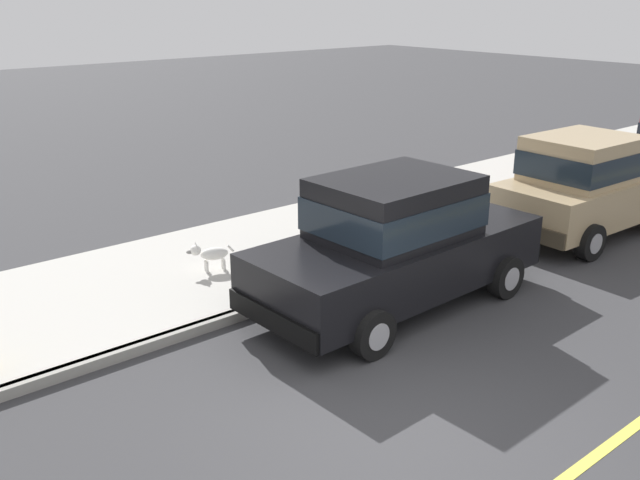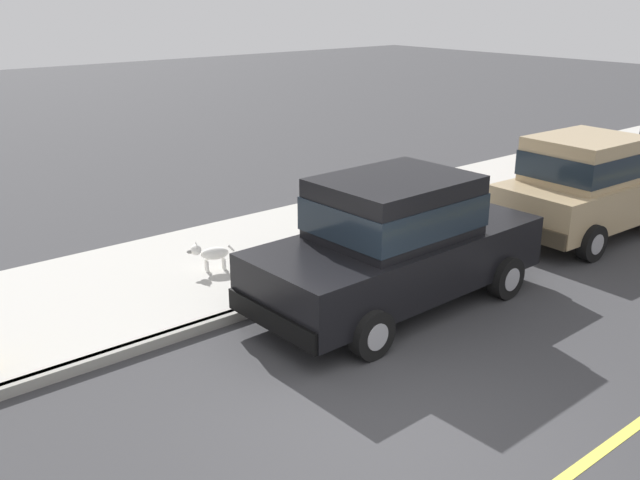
# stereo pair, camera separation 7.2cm
# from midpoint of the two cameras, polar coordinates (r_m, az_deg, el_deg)

# --- Properties ---
(ground_plane) EXTENTS (80.00, 80.00, 0.00)m
(ground_plane) POSITION_cam_midpoint_polar(r_m,az_deg,el_deg) (7.67, 6.17, -14.73)
(ground_plane) COLOR #38383A
(curb) EXTENTS (0.16, 64.00, 0.14)m
(curb) POSITION_cam_midpoint_polar(r_m,az_deg,el_deg) (9.81, -7.35, -6.22)
(curb) COLOR gray
(curb) RESTS_ON ground
(sidewalk) EXTENTS (3.60, 64.00, 0.14)m
(sidewalk) POSITION_cam_midpoint_polar(r_m,az_deg,el_deg) (11.25, -12.33, -3.06)
(sidewalk) COLOR #B7B5AD
(sidewalk) RESTS_ON ground
(car_black_sedan) EXTENTS (2.12, 4.64, 1.92)m
(car_black_sedan) POSITION_cam_midpoint_polar(r_m,az_deg,el_deg) (9.96, 6.02, -0.06)
(car_black_sedan) COLOR black
(car_black_sedan) RESTS_ON ground
(car_tan_hatchback) EXTENTS (2.04, 3.85, 1.88)m
(car_tan_hatchback) POSITION_cam_midpoint_polar(r_m,az_deg,el_deg) (13.77, 20.58, 4.27)
(car_tan_hatchback) COLOR tan
(car_tan_hatchback) RESTS_ON ground
(dog_white) EXTENTS (0.37, 0.72, 0.49)m
(dog_white) POSITION_cam_midpoint_polar(r_m,az_deg,el_deg) (11.14, -9.11, -1.09)
(dog_white) COLOR white
(dog_white) RESTS_ON sidewalk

